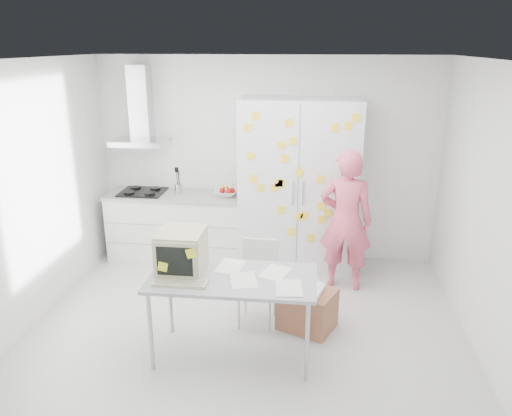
# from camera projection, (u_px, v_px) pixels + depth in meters

# --- Properties ---
(floor) EXTENTS (4.50, 4.00, 0.02)m
(floor) POSITION_uv_depth(u_px,v_px,m) (246.00, 329.00, 5.21)
(floor) COLOR silver
(floor) RESTS_ON ground
(walls) EXTENTS (4.52, 4.01, 2.70)m
(walls) POSITION_uv_depth(u_px,v_px,m) (255.00, 186.00, 5.46)
(walls) COLOR white
(walls) RESTS_ON ground
(ceiling) EXTENTS (4.50, 4.00, 0.02)m
(ceiling) POSITION_uv_depth(u_px,v_px,m) (245.00, 60.00, 4.36)
(ceiling) COLOR white
(ceiling) RESTS_ON walls
(counter_run) EXTENTS (1.84, 0.63, 1.28)m
(counter_run) POSITION_uv_depth(u_px,v_px,m) (177.00, 225.00, 6.80)
(counter_run) COLOR white
(counter_run) RESTS_ON ground
(range_hood) EXTENTS (0.70, 0.48, 1.01)m
(range_hood) POSITION_uv_depth(u_px,v_px,m) (140.00, 114.00, 6.51)
(range_hood) COLOR silver
(range_hood) RESTS_ON walls
(tall_cabinet) EXTENTS (1.50, 0.68, 2.20)m
(tall_cabinet) POSITION_uv_depth(u_px,v_px,m) (299.00, 186.00, 6.39)
(tall_cabinet) COLOR silver
(tall_cabinet) RESTS_ON ground
(person) EXTENTS (0.67, 0.48, 1.70)m
(person) POSITION_uv_depth(u_px,v_px,m) (346.00, 221.00, 5.86)
(person) COLOR #E0576E
(person) RESTS_ON ground
(desk) EXTENTS (1.52, 0.78, 1.21)m
(desk) POSITION_uv_depth(u_px,v_px,m) (200.00, 263.00, 4.57)
(desk) COLOR #95989F
(desk) RESTS_ON ground
(chair) EXTENTS (0.43, 0.43, 0.89)m
(chair) POSITION_uv_depth(u_px,v_px,m) (258.00, 277.00, 5.25)
(chair) COLOR silver
(chair) RESTS_ON ground
(cardboard_box) EXTENTS (0.66, 0.60, 0.47)m
(cardboard_box) POSITION_uv_depth(u_px,v_px,m) (307.00, 308.00, 5.17)
(cardboard_box) COLOR #965E41
(cardboard_box) RESTS_ON ground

